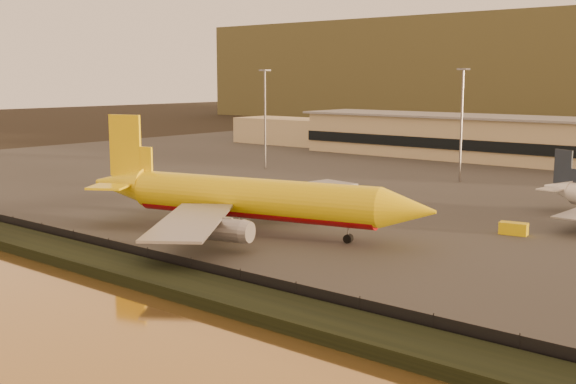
# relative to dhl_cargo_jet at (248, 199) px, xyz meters

# --- Properties ---
(ground) EXTENTS (900.00, 900.00, 0.00)m
(ground) POSITION_rel_dhl_cargo_jet_xyz_m (9.88, -9.56, -5.39)
(ground) COLOR black
(ground) RESTS_ON ground
(embankment) EXTENTS (320.00, 7.00, 1.40)m
(embankment) POSITION_rel_dhl_cargo_jet_xyz_m (9.88, -26.56, -4.69)
(embankment) COLOR black
(embankment) RESTS_ON ground
(tarmac) EXTENTS (320.00, 220.00, 0.20)m
(tarmac) POSITION_rel_dhl_cargo_jet_xyz_m (9.88, 85.44, -5.29)
(tarmac) COLOR #2D2D2D
(tarmac) RESTS_ON ground
(perimeter_fence) EXTENTS (300.00, 0.05, 2.20)m
(perimeter_fence) POSITION_rel_dhl_cargo_jet_xyz_m (9.88, -22.56, -4.09)
(perimeter_fence) COLOR black
(perimeter_fence) RESTS_ON tarmac
(terminal_building) EXTENTS (202.00, 25.00, 12.60)m
(terminal_building) POSITION_rel_dhl_cargo_jet_xyz_m (-4.64, 115.99, 0.85)
(terminal_building) COLOR tan
(terminal_building) RESTS_ON tarmac
(apron_light_masts) EXTENTS (152.20, 12.20, 25.40)m
(apron_light_masts) POSITION_rel_dhl_cargo_jet_xyz_m (24.88, 65.44, 10.31)
(apron_light_masts) COLOR slate
(apron_light_masts) RESTS_ON tarmac
(dhl_cargo_jet) EXTENTS (57.67, 55.40, 17.39)m
(dhl_cargo_jet) POSITION_rel_dhl_cargo_jet_xyz_m (0.00, 0.00, 0.00)
(dhl_cargo_jet) COLOR yellow
(dhl_cargo_jet) RESTS_ON tarmac
(gse_vehicle_yellow) EXTENTS (4.35, 2.51, 1.84)m
(gse_vehicle_yellow) POSITION_rel_dhl_cargo_jet_xyz_m (31.80, 24.41, -4.27)
(gse_vehicle_yellow) COLOR yellow
(gse_vehicle_yellow) RESTS_ON tarmac
(gse_vehicle_white) EXTENTS (4.39, 3.02, 1.81)m
(gse_vehicle_white) POSITION_rel_dhl_cargo_jet_xyz_m (-10.99, 23.75, -4.29)
(gse_vehicle_white) COLOR silver
(gse_vehicle_white) RESTS_ON tarmac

